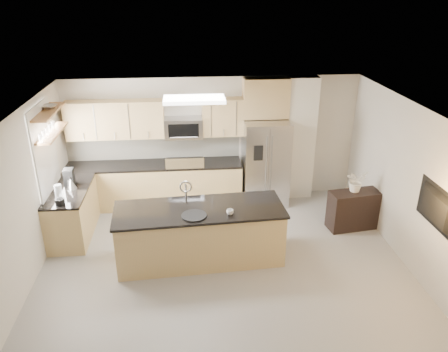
{
  "coord_description": "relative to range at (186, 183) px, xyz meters",
  "views": [
    {
      "loc": [
        -0.54,
        -5.4,
        4.28
      ],
      "look_at": [
        0.06,
        1.3,
        1.31
      ],
      "focal_mm": 35.0,
      "sensor_mm": 36.0,
      "label": 1
    }
  ],
  "objects": [
    {
      "name": "floor",
      "position": [
        0.6,
        -2.92,
        -0.47
      ],
      "size": [
        6.5,
        6.5,
        0.0
      ],
      "primitive_type": "plane",
      "color": "gray",
      "rests_on": "ground"
    },
    {
      "name": "ceiling",
      "position": [
        0.6,
        -2.92,
        2.13
      ],
      "size": [
        6.0,
        6.5,
        0.02
      ],
      "primitive_type": "cube",
      "color": "silver",
      "rests_on": "wall_back"
    },
    {
      "name": "wall_back",
      "position": [
        0.6,
        0.33,
        0.83
      ],
      "size": [
        6.0,
        0.02,
        2.6
      ],
      "primitive_type": "cube",
      "color": "beige",
      "rests_on": "floor"
    },
    {
      "name": "wall_left",
      "position": [
        -2.4,
        -2.92,
        0.83
      ],
      "size": [
        0.02,
        6.5,
        2.6
      ],
      "primitive_type": "cube",
      "color": "beige",
      "rests_on": "floor"
    },
    {
      "name": "wall_right",
      "position": [
        3.6,
        -2.92,
        0.83
      ],
      "size": [
        0.02,
        6.5,
        2.6
      ],
      "primitive_type": "cube",
      "color": "beige",
      "rests_on": "floor"
    },
    {
      "name": "back_counter",
      "position": [
        -0.63,
        0.01,
        -0.0
      ],
      "size": [
        3.55,
        0.66,
        1.44
      ],
      "color": "tan",
      "rests_on": "floor"
    },
    {
      "name": "left_counter",
      "position": [
        -2.07,
        -1.07,
        -0.01
      ],
      "size": [
        0.66,
        1.5,
        0.92
      ],
      "color": "tan",
      "rests_on": "floor"
    },
    {
      "name": "range",
      "position": [
        0.0,
        0.0,
        0.0
      ],
      "size": [
        0.76,
        0.64,
        1.14
      ],
      "color": "black",
      "rests_on": "floor"
    },
    {
      "name": "upper_cabinets",
      "position": [
        -0.7,
        0.16,
        1.35
      ],
      "size": [
        3.5,
        0.33,
        0.75
      ],
      "color": "tan",
      "rests_on": "wall_back"
    },
    {
      "name": "microwave",
      "position": [
        0.0,
        0.12,
        1.16
      ],
      "size": [
        0.76,
        0.4,
        0.4
      ],
      "color": "#A9A9AC",
      "rests_on": "upper_cabinets"
    },
    {
      "name": "refrigerator",
      "position": [
        1.66,
        -0.05,
        0.42
      ],
      "size": [
        0.92,
        0.78,
        1.78
      ],
      "color": "#A9A9AC",
      "rests_on": "floor"
    },
    {
      "name": "partition_column",
      "position": [
        2.42,
        0.18,
        0.83
      ],
      "size": [
        0.6,
        0.3,
        2.6
      ],
      "primitive_type": "cube",
      "color": "silver",
      "rests_on": "floor"
    },
    {
      "name": "window",
      "position": [
        -2.38,
        -1.07,
        1.18
      ],
      "size": [
        0.04,
        1.15,
        1.65
      ],
      "color": "white",
      "rests_on": "wall_left"
    },
    {
      "name": "shelf_lower",
      "position": [
        -2.25,
        -0.97,
        1.48
      ],
      "size": [
        0.3,
        1.2,
        0.04
      ],
      "primitive_type": "cube",
      "color": "brown",
      "rests_on": "wall_left"
    },
    {
      "name": "shelf_upper",
      "position": [
        -2.25,
        -0.97,
        1.85
      ],
      "size": [
        0.3,
        1.2,
        0.04
      ],
      "primitive_type": "cube",
      "color": "brown",
      "rests_on": "wall_left"
    },
    {
      "name": "ceiling_fixture",
      "position": [
        0.2,
        -1.32,
        2.09
      ],
      "size": [
        1.0,
        0.5,
        0.06
      ],
      "primitive_type": "cube",
      "color": "white",
      "rests_on": "ceiling"
    },
    {
      "name": "island",
      "position": [
        0.22,
        -2.07,
        0.01
      ],
      "size": [
        2.81,
        1.16,
        1.38
      ],
      "rotation": [
        0.0,
        0.0,
        0.06
      ],
      "color": "tan",
      "rests_on": "floor"
    },
    {
      "name": "credenza",
      "position": [
        3.14,
        -1.29,
        -0.1
      ],
      "size": [
        0.98,
        0.52,
        0.74
      ],
      "primitive_type": "cube",
      "rotation": [
        0.0,
        0.0,
        0.14
      ],
      "color": "black",
      "rests_on": "floor"
    },
    {
      "name": "cup",
      "position": [
        0.69,
        -2.31,
        0.52
      ],
      "size": [
        0.12,
        0.12,
        0.09
      ],
      "primitive_type": "imported",
      "rotation": [
        0.0,
        0.0,
        0.12
      ],
      "color": "white",
      "rests_on": "island"
    },
    {
      "name": "platter",
      "position": [
        0.13,
        -2.32,
        0.49
      ],
      "size": [
        0.45,
        0.45,
        0.02
      ],
      "primitive_type": "cylinder",
      "rotation": [
        0.0,
        0.0,
        -0.13
      ],
      "color": "black",
      "rests_on": "island"
    },
    {
      "name": "blender",
      "position": [
        -2.07,
        -1.66,
        0.6
      ],
      "size": [
        0.16,
        0.16,
        0.36
      ],
      "color": "black",
      "rests_on": "left_counter"
    },
    {
      "name": "kettle",
      "position": [
        -2.02,
        -1.05,
        0.55
      ],
      "size": [
        0.18,
        0.18,
        0.23
      ],
      "color": "#A9A9AC",
      "rests_on": "left_counter"
    },
    {
      "name": "coffee_maker",
      "position": [
        -2.09,
        -0.88,
        0.6
      ],
      "size": [
        0.17,
        0.21,
        0.31
      ],
      "color": "black",
      "rests_on": "left_counter"
    },
    {
      "name": "bowl",
      "position": [
        -2.25,
        -0.84,
        1.9
      ],
      "size": [
        0.39,
        0.39,
        0.08
      ],
      "primitive_type": "imported",
      "rotation": [
        0.0,
        0.0,
        -0.23
      ],
      "color": "#A9A9AC",
      "rests_on": "shelf_upper"
    },
    {
      "name": "flower_vase",
      "position": [
        3.14,
        -1.24,
        0.58
      ],
      "size": [
        0.69,
        0.65,
        0.61
      ],
      "primitive_type": "imported",
      "rotation": [
        0.0,
        0.0,
        0.38
      ],
      "color": "white",
      "rests_on": "credenza"
    },
    {
      "name": "television",
      "position": [
        3.51,
        -3.12,
        0.88
      ],
      "size": [
        0.14,
        1.08,
        0.62
      ],
      "primitive_type": "imported",
      "rotation": [
        0.0,
        0.0,
        1.57
      ],
      "color": "black",
      "rests_on": "wall_right"
    }
  ]
}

